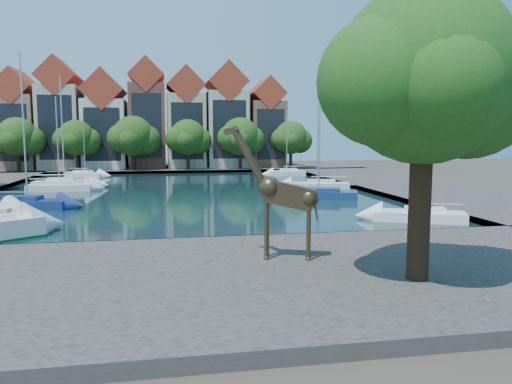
% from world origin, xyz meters
% --- Properties ---
extents(ground, '(160.00, 160.00, 0.00)m').
position_xyz_m(ground, '(0.00, 0.00, 0.00)').
color(ground, '#38332B').
rests_on(ground, ground).
extents(water_basin, '(38.00, 50.00, 0.08)m').
position_xyz_m(water_basin, '(0.00, 24.00, 0.04)').
color(water_basin, black).
rests_on(water_basin, ground).
extents(near_quay, '(50.00, 14.00, 0.50)m').
position_xyz_m(near_quay, '(0.00, -7.00, 0.25)').
color(near_quay, '#504A45').
rests_on(near_quay, ground).
extents(far_quay, '(60.00, 16.00, 0.50)m').
position_xyz_m(far_quay, '(0.00, 56.00, 0.25)').
color(far_quay, '#504A45').
rests_on(far_quay, ground).
extents(right_quay, '(14.00, 52.00, 0.50)m').
position_xyz_m(right_quay, '(25.00, 24.00, 0.25)').
color(right_quay, '#504A45').
rests_on(right_quay, ground).
extents(plane_tree, '(8.32, 6.40, 10.62)m').
position_xyz_m(plane_tree, '(7.62, -9.01, 7.67)').
color(plane_tree, '#332114').
rests_on(plane_tree, near_quay).
extents(townhouse_west_end, '(5.44, 9.18, 14.93)m').
position_xyz_m(townhouse_west_end, '(-23.00, 55.99, 7.36)').
color(townhouse_west_end, '#90664E').
rests_on(townhouse_west_end, far_quay).
extents(townhouse_west_mid, '(5.94, 9.18, 16.79)m').
position_xyz_m(townhouse_west_mid, '(-17.00, 55.99, 8.23)').
color(townhouse_west_mid, '#BDAA91').
rests_on(townhouse_west_mid, far_quay).
extents(townhouse_west_inner, '(6.43, 9.18, 15.15)m').
position_xyz_m(townhouse_west_inner, '(-10.50, 55.99, 7.35)').
color(townhouse_west_inner, silver).
rests_on(townhouse_west_inner, far_quay).
extents(townhouse_center, '(5.44, 9.18, 16.93)m').
position_xyz_m(townhouse_center, '(-4.00, 55.99, 8.36)').
color(townhouse_center, brown).
rests_on(townhouse_center, far_quay).
extents(townhouse_east_inner, '(5.94, 9.18, 15.79)m').
position_xyz_m(townhouse_east_inner, '(2.00, 55.99, 7.73)').
color(townhouse_east_inner, tan).
rests_on(townhouse_east_inner, far_quay).
extents(townhouse_east_mid, '(6.43, 9.18, 16.65)m').
position_xyz_m(townhouse_east_mid, '(8.50, 55.99, 8.10)').
color(townhouse_east_mid, beige).
rests_on(townhouse_east_mid, far_quay).
extents(townhouse_east_end, '(5.44, 9.18, 14.43)m').
position_xyz_m(townhouse_east_end, '(15.00, 55.99, 7.11)').
color(townhouse_east_end, brown).
rests_on(townhouse_east_end, far_quay).
extents(far_tree_far_west, '(7.28, 5.60, 7.68)m').
position_xyz_m(far_tree_far_west, '(-21.90, 50.49, 5.18)').
color(far_tree_far_west, '#332114').
rests_on(far_tree_far_west, far_quay).
extents(far_tree_west, '(6.76, 5.20, 7.36)m').
position_xyz_m(far_tree_west, '(-13.91, 50.49, 5.08)').
color(far_tree_west, '#332114').
rests_on(far_tree_west, far_quay).
extents(far_tree_mid_west, '(7.80, 6.00, 8.00)m').
position_xyz_m(far_tree_mid_west, '(-5.89, 50.49, 5.29)').
color(far_tree_mid_west, '#332114').
rests_on(far_tree_mid_west, far_quay).
extents(far_tree_mid_east, '(7.02, 5.40, 7.52)m').
position_xyz_m(far_tree_mid_east, '(2.10, 50.49, 5.13)').
color(far_tree_mid_east, '#332114').
rests_on(far_tree_mid_east, far_quay).
extents(far_tree_east, '(7.54, 5.80, 7.84)m').
position_xyz_m(far_tree_east, '(10.11, 50.49, 5.24)').
color(far_tree_east, '#332114').
rests_on(far_tree_east, far_quay).
extents(far_tree_far_east, '(6.76, 5.20, 7.36)m').
position_xyz_m(far_tree_far_east, '(18.09, 50.49, 5.08)').
color(far_tree_far_east, '#332114').
rests_on(far_tree_far_east, far_quay).
extents(giraffe_statue, '(3.90, 1.43, 5.63)m').
position_xyz_m(giraffe_statue, '(3.28, -5.11, 3.27)').
color(giraffe_statue, '#3D2F1E').
rests_on(giraffe_statue, near_quay).
extents(sailboat_left_b, '(6.40, 3.20, 11.84)m').
position_xyz_m(sailboat_left_b, '(-12.00, 14.99, 0.64)').
color(sailboat_left_b, navy).
rests_on(sailboat_left_b, water_basin).
extents(sailboat_left_c, '(6.13, 2.16, 9.44)m').
position_xyz_m(sailboat_left_c, '(-12.00, 27.11, 0.61)').
color(sailboat_left_c, silver).
rests_on(sailboat_left_c, water_basin).
extents(sailboat_left_d, '(6.27, 2.23, 11.68)m').
position_xyz_m(sailboat_left_d, '(-12.00, 29.74, 0.71)').
color(sailboat_left_d, white).
rests_on(sailboat_left_d, water_basin).
extents(sailboat_left_e, '(5.61, 3.87, 8.97)m').
position_xyz_m(sailboat_left_e, '(-12.00, 44.00, 0.56)').
color(sailboat_left_e, white).
rests_on(sailboat_left_e, water_basin).
extents(sailboat_right_a, '(6.18, 4.20, 9.92)m').
position_xyz_m(sailboat_right_a, '(14.94, 4.53, 0.58)').
color(sailboat_right_a, white).
rests_on(sailboat_right_a, water_basin).
extents(sailboat_right_b, '(7.14, 4.41, 11.89)m').
position_xyz_m(sailboat_right_b, '(12.00, 17.06, 0.61)').
color(sailboat_right_b, navy).
rests_on(sailboat_right_b, water_basin).
extents(sailboat_right_c, '(6.86, 4.13, 9.66)m').
position_xyz_m(sailboat_right_c, '(13.86, 23.46, 0.65)').
color(sailboat_right_c, silver).
rests_on(sailboat_right_c, water_basin).
extents(sailboat_right_d, '(5.18, 2.15, 8.10)m').
position_xyz_m(sailboat_right_d, '(15.00, 41.06, 0.62)').
color(sailboat_right_d, white).
rests_on(sailboat_right_d, water_basin).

